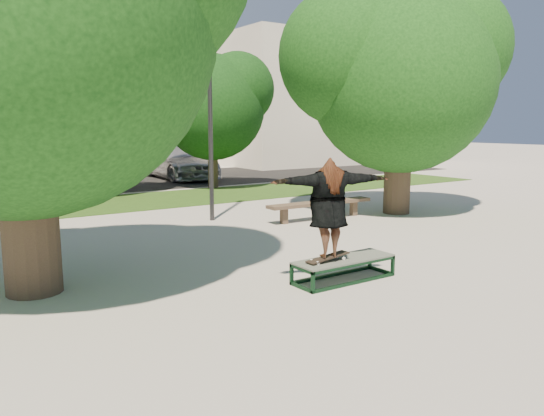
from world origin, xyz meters
TOP-DOWN VIEW (x-y plane):
  - ground at (0.00, 0.00)m, footprint 120.00×120.00m
  - grass_strip at (1.00, 9.50)m, footprint 30.00×4.00m
  - asphalt_strip at (0.00, 16.00)m, footprint 40.00×8.00m
  - tree_right at (5.92, 3.08)m, footprint 6.24×5.33m
  - bg_tree_mid at (-1.08, 12.08)m, footprint 5.76×4.92m
  - bg_tree_right at (4.43, 11.57)m, footprint 5.04×4.31m
  - lamppost at (1.00, 5.00)m, footprint 0.25×0.15m
  - side_building at (18.00, 22.00)m, footprint 15.00×10.00m
  - grind_box at (0.19, -1.20)m, footprint 1.80×0.60m
  - skater_rig at (-0.16, -1.20)m, footprint 2.04×1.13m
  - bench at (3.50, 3.44)m, footprint 3.25×0.54m
  - car_grey at (-0.52, 16.50)m, footprint 2.78×5.83m
  - car_silver_b at (4.99, 15.87)m, footprint 2.50×5.69m

SIDE VIEW (x-z plane):
  - ground at x=0.00m, z-range 0.00..0.00m
  - asphalt_strip at x=0.00m, z-range 0.00..0.01m
  - grass_strip at x=1.00m, z-range 0.00..0.02m
  - grind_box at x=0.19m, z-range 0.00..0.38m
  - bench at x=3.50m, z-range 0.17..0.66m
  - car_grey at x=-0.52m, z-range 0.00..1.61m
  - car_silver_b at x=4.99m, z-range 0.00..1.63m
  - skater_rig at x=-0.16m, z-range 0.41..2.09m
  - lamppost at x=1.00m, z-range 0.10..6.21m
  - bg_tree_right at x=4.43m, z-range 0.77..6.21m
  - side_building at x=18.00m, z-range 0.00..8.00m
  - bg_tree_mid at x=-1.08m, z-range 0.90..7.14m
  - tree_right at x=5.92m, z-range 0.84..7.35m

